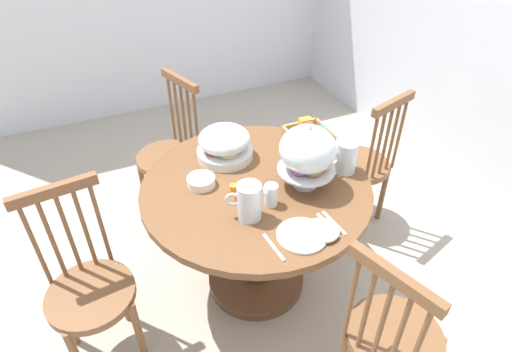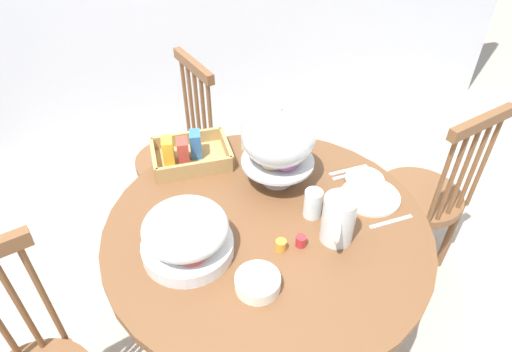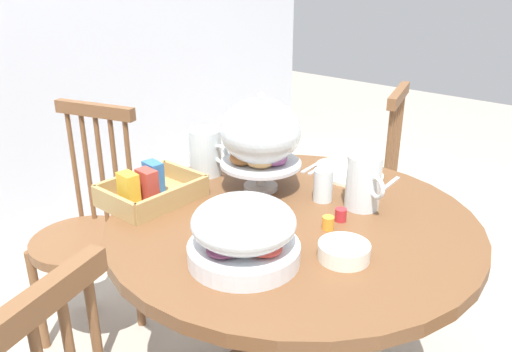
{
  "view_description": "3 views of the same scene",
  "coord_description": "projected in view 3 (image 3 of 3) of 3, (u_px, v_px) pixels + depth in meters",
  "views": [
    {
      "loc": [
        1.58,
        -0.66,
        2.06
      ],
      "look_at": [
        0.04,
        0.03,
        0.79
      ],
      "focal_mm": 30.16,
      "sensor_mm": 36.0,
      "label": 1
    },
    {
      "loc": [
        -0.29,
        -1.02,
        1.86
      ],
      "look_at": [
        0.04,
        0.18,
        0.84
      ],
      "focal_mm": 30.91,
      "sensor_mm": 36.0,
      "label": 2
    },
    {
      "loc": [
        -1.13,
        -0.83,
        1.48
      ],
      "look_at": [
        0.04,
        0.18,
        0.84
      ],
      "focal_mm": 36.47,
      "sensor_mm": 36.0,
      "label": 3
    }
  ],
  "objects": [
    {
      "name": "jam_jar_strawberry",
      "position": [
        341.0,
        215.0,
        1.59
      ],
      "size": [
        0.04,
        0.04,
        0.04
      ],
      "primitive_type": "cylinder",
      "color": "#B7282D",
      "rests_on": "dining_table"
    },
    {
      "name": "windsor_chair_facing_door",
      "position": [
        359.0,
        196.0,
        2.46
      ],
      "size": [
        0.42,
        0.42,
        0.97
      ],
      "color": "brown",
      "rests_on": "ground_plane"
    },
    {
      "name": "windsor_chair_far_side",
      "position": [
        87.0,
        239.0,
        2.07
      ],
      "size": [
        0.42,
        0.42,
        0.97
      ],
      "color": "brown",
      "rests_on": "ground_plane"
    },
    {
      "name": "china_plate_large",
      "position": [
        353.0,
        175.0,
        1.92
      ],
      "size": [
        0.22,
        0.22,
        0.01
      ],
      "primitive_type": "cylinder",
      "color": "white",
      "rests_on": "dining_table"
    },
    {
      "name": "milk_pitcher",
      "position": [
        206.0,
        154.0,
        1.92
      ],
      "size": [
        0.12,
        0.2,
        0.17
      ],
      "color": "silver",
      "rests_on": "dining_table"
    },
    {
      "name": "jam_jar_apricot",
      "position": [
        328.0,
        223.0,
        1.54
      ],
      "size": [
        0.04,
        0.04,
        0.04
      ],
      "primitive_type": "cylinder",
      "color": "orange",
      "rests_on": "dining_table"
    },
    {
      "name": "orange_juice_pitcher",
      "position": [
        363.0,
        184.0,
        1.66
      ],
      "size": [
        0.11,
        0.18,
        0.18
      ],
      "color": "silver",
      "rests_on": "dining_table"
    },
    {
      "name": "drinking_glass",
      "position": [
        323.0,
        185.0,
        1.72
      ],
      "size": [
        0.06,
        0.06,
        0.11
      ],
      "primitive_type": "cylinder",
      "color": "silver",
      "rests_on": "dining_table"
    },
    {
      "name": "china_plate_small",
      "position": [
        336.0,
        165.0,
        1.99
      ],
      "size": [
        0.15,
        0.15,
        0.01
      ],
      "primitive_type": "cylinder",
      "color": "white",
      "rests_on": "china_plate_large"
    },
    {
      "name": "table_knife",
      "position": [
        320.0,
        168.0,
        2.0
      ],
      "size": [
        0.17,
        0.03,
        0.01
      ],
      "primitive_type": "cube",
      "rotation": [
        0.0,
        0.0,
        6.36
      ],
      "color": "silver",
      "rests_on": "dining_table"
    },
    {
      "name": "dining_table",
      "position": [
        291.0,
        278.0,
        1.7
      ],
      "size": [
        1.15,
        1.15,
        0.74
      ],
      "color": "brown",
      "rests_on": "ground_plane"
    },
    {
      "name": "soup_spoon",
      "position": [
        389.0,
        185.0,
        1.85
      ],
      "size": [
        0.17,
        0.03,
        0.01
      ],
      "primitive_type": "cube",
      "rotation": [
        0.0,
        0.0,
        6.36
      ],
      "color": "silver",
      "rests_on": "dining_table"
    },
    {
      "name": "dinner_fork",
      "position": [
        314.0,
        166.0,
        2.02
      ],
      "size": [
        0.17,
        0.03,
        0.01
      ],
      "primitive_type": "cube",
      "rotation": [
        0.0,
        0.0,
        6.36
      ],
      "color": "silver",
      "rests_on": "dining_table"
    },
    {
      "name": "fruit_platter_covered",
      "position": [
        244.0,
        232.0,
        1.35
      ],
      "size": [
        0.3,
        0.3,
        0.18
      ],
      "color": "silver",
      "rests_on": "dining_table"
    },
    {
      "name": "cereal_basket",
      "position": [
        149.0,
        190.0,
        1.72
      ],
      "size": [
        0.32,
        0.24,
        0.12
      ],
      "color": "tan",
      "rests_on": "dining_table"
    },
    {
      "name": "cereal_bowl",
      "position": [
        344.0,
        251.0,
        1.39
      ],
      "size": [
        0.14,
        0.14,
        0.04
      ],
      "primitive_type": "cylinder",
      "color": "white",
      "rests_on": "dining_table"
    },
    {
      "name": "pastry_stand_with_dome",
      "position": [
        261.0,
        136.0,
        1.75
      ],
      "size": [
        0.28,
        0.28,
        0.34
      ],
      "color": "silver",
      "rests_on": "dining_table"
    }
  ]
}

